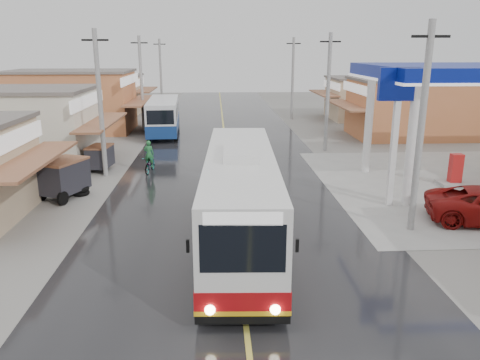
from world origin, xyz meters
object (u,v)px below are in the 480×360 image
Objects in this scene: coach_bus at (240,198)px; tricycle_far at (100,157)px; tricycle_near at (63,176)px; second_bus at (164,116)px; cyclist at (150,162)px; tyre_stack at (81,191)px.

tricycle_far is (-7.67, 11.02, -0.90)m from coach_bus.
tricycle_far is at bearing 106.58° from tricycle_near.
coach_bus is at bearing -13.43° from tricycle_near.
second_bus is at bearing 105.15° from coach_bus.
cyclist is 3.04m from tricycle_far.
coach_bus reaches higher than tyre_stack.
tricycle_far is 4.76m from tyre_stack.
tyre_stack is (-2.85, -4.15, -0.42)m from cyclist.
coach_bus is 9.96m from tyre_stack.
cyclist reaches higher than tyre_stack.
coach_bus is 14.07× the size of tyre_stack.
tricycle_far is (-2.97, 0.57, 0.23)m from cyclist.
coach_bus is 10.13m from tricycle_near.
second_bus is (-5.16, 22.96, -0.20)m from coach_bus.
second_bus reaches higher than tricycle_near.
tricycle_near is (-3.50, -4.53, 0.44)m from cyclist.
cyclist is at bearing -90.83° from second_bus.
second_bus is at bearing 85.13° from tricycle_far.
coach_bus is 6.09× the size of cyclist.
tricycle_near is at bearing -103.05° from second_bus.
coach_bus is at bearing -48.16° from tricycle_far.
coach_bus is at bearing -80.28° from second_bus.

